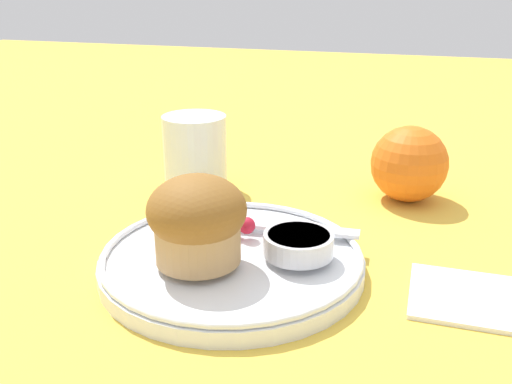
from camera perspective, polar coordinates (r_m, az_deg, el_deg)
ground_plane at (r=0.51m, az=-1.03°, el=-7.49°), size 3.00×3.00×0.00m
plate at (r=0.50m, az=-2.41°, el=-6.81°), size 0.23×0.23×0.02m
muffin at (r=0.46m, az=-5.91°, el=-2.78°), size 0.08×0.08×0.07m
cream_ramekin at (r=0.48m, az=4.24°, el=-5.16°), size 0.06×0.06×0.02m
berry_pair at (r=0.52m, az=-1.71°, el=-3.27°), size 0.03×0.02×0.02m
butter_knife at (r=0.54m, az=-0.34°, el=-3.21°), size 0.20×0.03×0.00m
orange_fruit at (r=0.66m, az=15.07°, el=2.73°), size 0.09×0.09×0.09m
juice_glass at (r=0.68m, az=-6.10°, el=4.00°), size 0.08×0.08×0.09m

